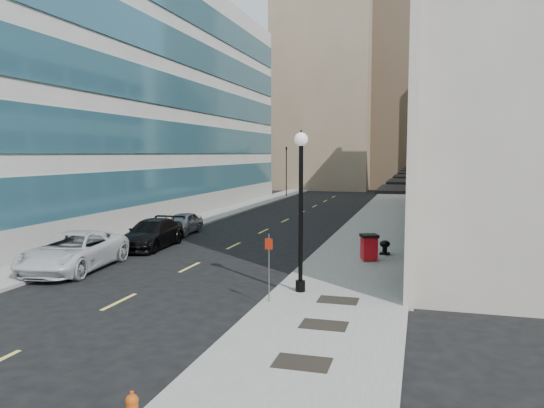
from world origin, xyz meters
The scene contains 21 objects.
ground centered at (0.00, 0.00, 0.00)m, with size 160.00×160.00×0.00m, color black.
sidewalk_right centered at (7.50, 20.00, 0.07)m, with size 5.00×80.00×0.15m, color gray.
sidewalk_left centered at (-6.50, 20.00, 0.07)m, with size 3.00×80.00×0.15m, color gray.
building_right centered at (16.94, 26.99, 8.99)m, with size 15.30×46.50×18.25m.
building_left centered at (-15.95, 27.00, 9.99)m, with size 16.14×46.00×20.00m.
skyline_tan_near centered at (-4.00, 68.00, 14.00)m, with size 14.00×18.00×28.00m, color #977E62.
skyline_brown centered at (8.00, 72.00, 17.00)m, with size 12.00×16.00×34.00m, color brown.
skyline_tan_far centered at (-14.00, 78.00, 11.00)m, with size 12.00×14.00×22.00m, color #977E62.
skyline_stone centered at (18.00, 66.00, 10.00)m, with size 10.00×14.00×20.00m, color beige.
grate_near centered at (7.60, -2.00, 0.15)m, with size 1.40×1.00×0.01m, color black.
grate_mid centered at (7.60, 1.00, 0.15)m, with size 1.40×1.00×0.01m, color black.
grate_far centered at (7.60, 3.80, 0.15)m, with size 1.40×1.00×0.01m, color black.
road_centerline centered at (0.00, 17.00, 0.01)m, with size 0.15×68.20×0.01m.
traffic_signal centered at (-5.50, 48.00, 5.72)m, with size 0.66×0.66×6.98m.
car_white_van centered at (-4.80, 6.00, 0.87)m, with size 2.87×6.23×1.73m, color silver.
car_black_pickup centered at (-4.23, 12.19, 0.79)m, with size 2.22×5.46×1.58m, color black.
car_silver_sedan centered at (-4.80, 17.36, 0.71)m, with size 1.68×4.17×1.42m, color #999BA1.
trash_bin centered at (7.97, 11.17, 0.84)m, with size 1.01×1.01×1.27m.
lamppost centered at (6.05, 4.63, 3.70)m, with size 0.50×0.50×6.04m.
sign_post centered at (5.30, 2.99, 1.69)m, with size 0.28×0.08×2.38m.
urn_planter centered at (8.60, 12.88, 0.60)m, with size 0.53×0.53×0.73m.
Camera 1 is at (10.31, -14.35, 5.29)m, focal length 35.00 mm.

